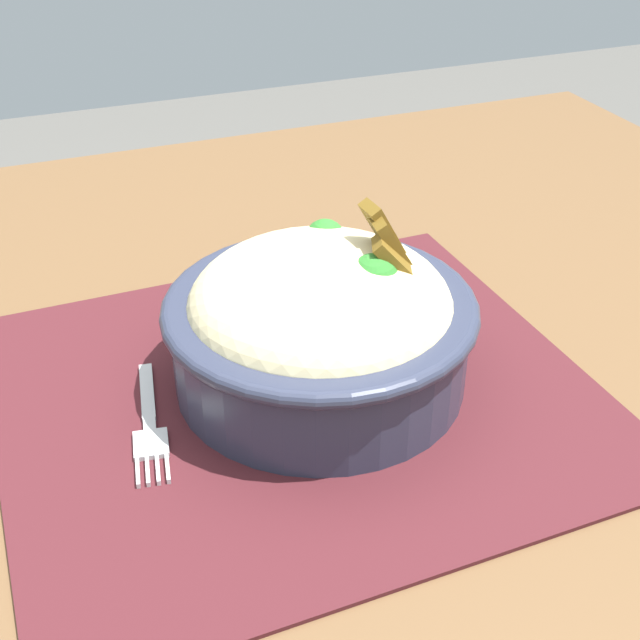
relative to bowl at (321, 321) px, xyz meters
name	(u,v)px	position (x,y,z in m)	size (l,w,h in m)	color
table	(262,462)	(0.04, -0.01, -0.12)	(1.19, 0.97, 0.78)	brown
placemat	(296,393)	(0.02, 0.01, -0.05)	(0.40, 0.36, 0.00)	#47191E
bowl	(321,321)	(0.00, 0.00, 0.00)	(0.24, 0.24, 0.13)	#2D3347
fork	(150,426)	(0.12, 0.01, -0.05)	(0.03, 0.12, 0.00)	silver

